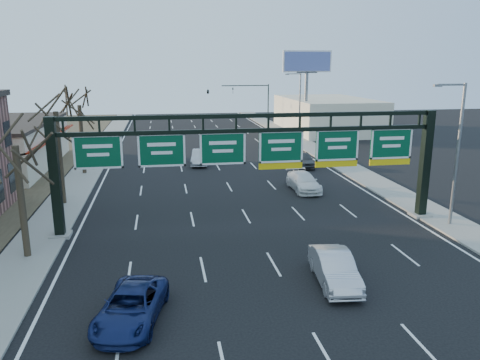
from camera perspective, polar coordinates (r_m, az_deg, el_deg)
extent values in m
plane|color=black|center=(22.94, 5.31, -12.17)|extent=(160.00, 160.00, 0.00)
cube|color=gray|center=(41.77, -19.39, -0.76)|extent=(3.00, 120.00, 0.12)
cube|color=gray|center=(44.99, 14.65, 0.59)|extent=(3.00, 120.00, 0.12)
cube|color=white|center=(41.49, -1.72, -0.13)|extent=(21.60, 120.00, 0.01)
cube|color=black|center=(29.30, -21.61, 0.17)|extent=(0.55, 0.55, 7.20)
cube|color=gray|center=(30.26, -21.02, -6.28)|extent=(1.20, 1.20, 0.20)
cube|color=black|center=(33.37, 21.61, 1.75)|extent=(0.55, 0.55, 7.20)
cube|color=gray|center=(34.22, 21.09, -3.99)|extent=(1.20, 1.20, 0.20)
cube|color=black|center=(28.57, 1.51, 7.85)|extent=(23.40, 0.25, 0.25)
cube|color=black|center=(28.68, 1.50, 6.06)|extent=(23.40, 0.25, 0.25)
cube|color=#05462A|center=(28.57, -16.91, 3.30)|extent=(2.80, 0.10, 2.00)
cube|color=#05462A|center=(28.32, -9.52, 3.62)|extent=(2.80, 0.10, 2.00)
cube|color=#05462A|center=(28.55, -2.13, 3.89)|extent=(2.80, 0.10, 2.00)
cube|color=#05462A|center=(29.24, 5.02, 4.08)|extent=(2.80, 0.10, 2.00)
cube|color=yellow|center=(29.48, 4.97, 1.74)|extent=(2.80, 0.10, 0.40)
cube|color=#05462A|center=(30.37, 11.76, 4.21)|extent=(2.80, 0.10, 2.00)
cube|color=yellow|center=(30.59, 11.65, 1.95)|extent=(2.80, 0.10, 0.40)
cube|color=#05462A|center=(31.87, 17.94, 4.27)|extent=(2.80, 0.10, 2.00)
cube|color=yellow|center=(32.09, 17.78, 2.12)|extent=(2.80, 0.10, 0.40)
cube|color=maroon|center=(50.59, -22.03, 4.86)|extent=(1.20, 18.00, 0.40)
cube|color=beige|center=(74.76, 10.50, 7.86)|extent=(12.00, 20.00, 5.00)
cylinder|color=#2F231A|center=(26.85, -25.09, -2.34)|extent=(0.36, 0.36, 6.08)
cylinder|color=#2F231A|center=(36.24, -21.10, 2.59)|extent=(0.36, 0.36, 6.84)
cylinder|color=#2F231A|center=(45.98, -18.71, 4.77)|extent=(0.36, 0.36, 6.46)
cylinder|color=slate|center=(32.02, 24.97, 2.81)|extent=(0.20, 0.20, 9.00)
cylinder|color=slate|center=(31.07, 24.42, 10.77)|extent=(1.80, 0.12, 0.12)
cube|color=slate|center=(30.58, 22.98, 10.78)|extent=(0.50, 0.22, 0.15)
cylinder|color=slate|center=(62.78, 7.28, 8.81)|extent=(0.20, 0.20, 9.00)
cylinder|color=slate|center=(62.30, 6.59, 12.85)|extent=(1.80, 0.12, 0.12)
cube|color=slate|center=(62.06, 5.77, 12.82)|extent=(0.50, 0.22, 0.15)
cylinder|color=slate|center=(68.26, 8.02, 9.09)|extent=(0.50, 0.50, 9.00)
cube|color=slate|center=(68.04, 8.15, 12.86)|extent=(3.00, 0.30, 0.20)
cube|color=white|center=(68.04, 8.19, 14.13)|extent=(7.00, 0.30, 3.00)
cube|color=#5765AF|center=(67.84, 8.24, 14.12)|extent=(6.60, 0.05, 2.60)
cylinder|color=black|center=(77.13, 3.45, 8.99)|extent=(0.18, 0.18, 7.00)
cylinder|color=black|center=(76.16, 0.64, 11.44)|extent=(7.60, 0.14, 0.14)
imported|color=black|center=(75.87, -0.87, 10.82)|extent=(0.20, 0.20, 1.00)
imported|color=black|center=(75.37, -3.93, 10.77)|extent=(0.54, 0.54, 1.62)
imported|color=#121E52|center=(19.80, -13.13, -14.78)|extent=(3.24, 5.24, 1.35)
imported|color=silver|center=(22.76, 11.43, -10.52)|extent=(2.03, 4.70, 1.51)
imported|color=white|center=(38.71, 7.73, -0.20)|extent=(2.03, 4.94, 1.43)
imported|color=#3C3F41|center=(47.69, 7.76, 2.51)|extent=(2.29, 4.59, 1.50)
imported|color=#B8B7BC|center=(48.47, -4.85, 2.79)|extent=(2.32, 4.83, 1.53)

